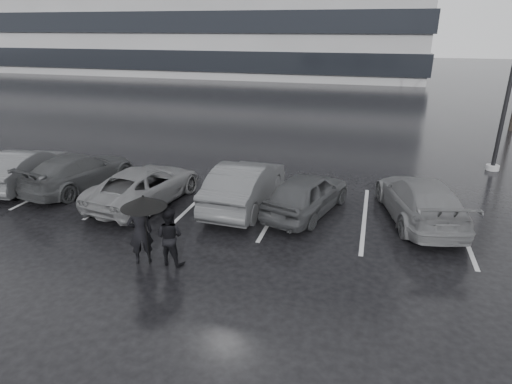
{
  "coord_description": "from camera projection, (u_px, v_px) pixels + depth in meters",
  "views": [
    {
      "loc": [
        3.38,
        -10.15,
        5.61
      ],
      "look_at": [
        0.28,
        1.0,
        1.1
      ],
      "focal_mm": 30.0,
      "sensor_mm": 36.0,
      "label": 1
    }
  ],
  "objects": [
    {
      "name": "umbrella",
      "position": [
        143.0,
        202.0,
        10.16
      ],
      "size": [
        1.11,
        1.11,
        1.87
      ],
      "color": "black",
      "rests_on": "ground"
    },
    {
      "name": "car_west_d",
      "position": [
        27.0,
        168.0,
        15.88
      ],
      "size": [
        1.88,
        4.27,
        1.36
      ],
      "primitive_type": "imported",
      "rotation": [
        0.0,
        0.0,
        3.25
      ],
      "color": "#2A2A2D",
      "rests_on": "ground"
    },
    {
      "name": "pedestrian_left",
      "position": [
        140.0,
        232.0,
        10.6
      ],
      "size": [
        0.72,
        0.66,
        1.66
      ],
      "primitive_type": "imported",
      "rotation": [
        0.0,
        0.0,
        3.72
      ],
      "color": "black",
      "rests_on": "ground"
    },
    {
      "name": "ground",
      "position": [
        237.0,
        240.0,
        11.99
      ],
      "size": [
        160.0,
        160.0,
        0.0
      ],
      "primitive_type": "plane",
      "color": "black",
      "rests_on": "ground"
    },
    {
      "name": "car_west_b",
      "position": [
        145.0,
        185.0,
        14.32
      ],
      "size": [
        2.66,
        4.74,
        1.25
      ],
      "primitive_type": "imported",
      "rotation": [
        0.0,
        0.0,
        3.01
      ],
      "color": "#47474A",
      "rests_on": "ground"
    },
    {
      "name": "pedestrian_right",
      "position": [
        170.0,
        236.0,
        10.56
      ],
      "size": [
        0.78,
        0.64,
        1.5
      ],
      "primitive_type": "imported",
      "rotation": [
        0.0,
        0.0,
        3.04
      ],
      "color": "black",
      "rests_on": "ground"
    },
    {
      "name": "stall_stripes",
      "position": [
        237.0,
        204.0,
        14.44
      ],
      "size": [
        19.72,
        5.0,
        0.0
      ],
      "color": "#B1B1B4",
      "rests_on": "ground"
    },
    {
      "name": "car_west_c",
      "position": [
        80.0,
        171.0,
        15.64
      ],
      "size": [
        2.62,
        4.69,
        1.28
      ],
      "primitive_type": "imported",
      "rotation": [
        0.0,
        0.0,
        2.95
      ],
      "color": "black",
      "rests_on": "ground"
    },
    {
      "name": "car_west_a",
      "position": [
        245.0,
        184.0,
        14.04
      ],
      "size": [
        1.75,
        4.59,
        1.49
      ],
      "primitive_type": "imported",
      "rotation": [
        0.0,
        0.0,
        3.1
      ],
      "color": "#2A2A2D",
      "rests_on": "ground"
    },
    {
      "name": "car_main",
      "position": [
        307.0,
        193.0,
        13.51
      ],
      "size": [
        2.61,
        4.18,
        1.33
      ],
      "primitive_type": "imported",
      "rotation": [
        0.0,
        0.0,
        2.85
      ],
      "color": "black",
      "rests_on": "ground"
    },
    {
      "name": "car_east",
      "position": [
        420.0,
        199.0,
        13.04
      ],
      "size": [
        2.88,
        4.91,
        1.34
      ],
      "primitive_type": "imported",
      "rotation": [
        0.0,
        0.0,
        3.37
      ],
      "color": "#47474A",
      "rests_on": "ground"
    }
  ]
}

